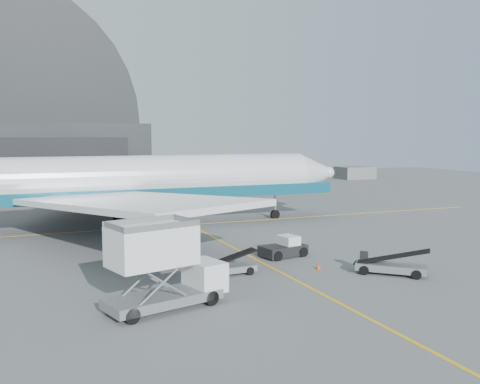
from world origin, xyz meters
name	(u,v)px	position (x,y,z in m)	size (l,w,h in m)	color
ground	(264,264)	(0.00, 0.00, 0.00)	(200.00, 200.00, 0.00)	#565659
taxi_lines	(211,236)	(0.00, 12.67, 0.01)	(80.00, 42.12, 0.02)	#EEAD16
distant_bldg_a	(282,180)	(38.00, 72.00, 0.00)	(14.00, 8.00, 4.00)	black
distant_bldg_b	(355,179)	(55.00, 68.00, 0.00)	(8.00, 6.00, 2.80)	slate
airliner	(129,181)	(-6.60, 20.56, 5.08)	(51.75, 50.18, 18.16)	white
catering_truck	(162,267)	(-10.06, -7.73, 2.48)	(7.58, 4.42, 4.91)	slate
pushback_tug	(284,249)	(2.65, 1.73, 0.66)	(4.11, 2.87, 1.75)	black
belt_loader_a	(225,268)	(-4.01, -2.05, 0.54)	(4.65, 1.79, 1.76)	slate
belt_loader_b	(390,266)	(7.12, -6.36, 0.62)	(4.76, 4.58, 2.01)	slate
traffic_cone	(318,266)	(3.09, -3.08, 0.24)	(0.35, 0.35, 0.50)	#E33C07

